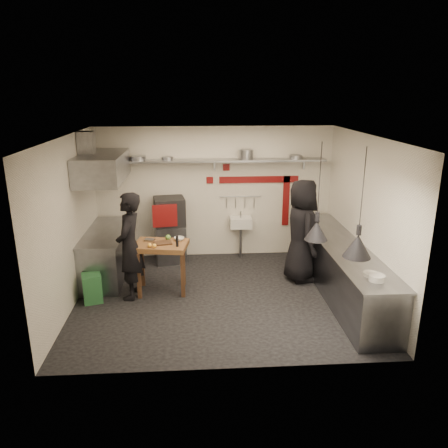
{
  "coord_description": "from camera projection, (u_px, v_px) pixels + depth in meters",
  "views": [
    {
      "loc": [
        -0.4,
        -7.01,
        3.51
      ],
      "look_at": [
        0.08,
        0.3,
        1.25
      ],
      "focal_mm": 35.0,
      "sensor_mm": 36.0,
      "label": 1
    }
  ],
  "objects": [
    {
      "name": "chef_left",
      "position": [
        130.0,
        246.0,
        7.48
      ],
      "size": [
        0.55,
        0.75,
        1.88
      ],
      "primitive_type": "imported",
      "rotation": [
        0.0,
        0.0,
        -1.72
      ],
      "color": "black",
      "rests_on": "floor"
    },
    {
      "name": "wall_front",
      "position": [
        230.0,
        270.0,
        5.33
      ],
      "size": [
        5.0,
        0.04,
        2.8
      ],
      "primitive_type": "cube",
      "color": "silver",
      "rests_on": "floor"
    },
    {
      "name": "wall_left",
      "position": [
        69.0,
        224.0,
        7.17
      ],
      "size": [
        0.04,
        4.2,
        2.8
      ],
      "primitive_type": "cube",
      "color": "silver",
      "rests_on": "floor"
    },
    {
      "name": "hand_sink",
      "position": [
        241.0,
        222.0,
        9.38
      ],
      "size": [
        0.46,
        0.34,
        0.22
      ],
      "primitive_type": "cube",
      "color": "silver",
      "rests_on": "wall_back"
    },
    {
      "name": "veg_ball",
      "position": [
        168.0,
        237.0,
        7.84
      ],
      "size": [
        0.1,
        0.1,
        0.1
      ],
      "primitive_type": "sphere",
      "rotation": [
        0.0,
        0.0,
        -0.01
      ],
      "color": "#558232",
      "rests_on": "prep_table"
    },
    {
      "name": "red_band_horiz",
      "position": [
        259.0,
        180.0,
        9.29
      ],
      "size": [
        1.7,
        0.02,
        0.14
      ],
      "primitive_type": "cube",
      "color": "maroon",
      "rests_on": "wall_back"
    },
    {
      "name": "steel_tray",
      "position": [
        150.0,
        240.0,
        7.81
      ],
      "size": [
        0.21,
        0.17,
        0.03
      ],
      "primitive_type": "cube",
      "rotation": [
        0.0,
        0.0,
        -0.33
      ],
      "color": "slate",
      "rests_on": "prep_table"
    },
    {
      "name": "heat_lamp_near",
      "position": [
        319.0,
        192.0,
        6.46
      ],
      "size": [
        0.46,
        0.46,
        1.49
      ],
      "primitive_type": null,
      "rotation": [
        0.0,
        0.0,
        -0.38
      ],
      "color": "black",
      "rests_on": "ceiling"
    },
    {
      "name": "oven_stand",
      "position": [
        171.0,
        243.0,
        9.22
      ],
      "size": [
        0.69,
        0.64,
        0.8
      ],
      "primitive_type": "cube",
      "rotation": [
        0.0,
        0.0,
        0.16
      ],
      "color": "slate",
      "rests_on": "floor"
    },
    {
      "name": "wall_right",
      "position": [
        365.0,
        218.0,
        7.49
      ],
      "size": [
        0.04,
        4.2,
        2.8
      ],
      "primitive_type": "cube",
      "color": "silver",
      "rests_on": "floor"
    },
    {
      "name": "stock_pot",
      "position": [
        246.0,
        154.0,
        8.96
      ],
      "size": [
        0.37,
        0.37,
        0.2
      ],
      "primitive_type": "cylinder",
      "rotation": [
        0.0,
        0.0,
        0.43
      ],
      "color": "slate",
      "rests_on": "back_shelf"
    },
    {
      "name": "extractor_hood",
      "position": [
        102.0,
        167.0,
        7.98
      ],
      "size": [
        0.78,
        1.6,
        0.5
      ],
      "primitive_type": "cube",
      "color": "slate",
      "rests_on": "ceiling"
    },
    {
      "name": "plate_stack",
      "position": [
        377.0,
        278.0,
        6.14
      ],
      "size": [
        0.29,
        0.29,
        0.09
      ],
      "primitive_type": "cylinder",
      "rotation": [
        0.0,
        0.0,
        -0.37
      ],
      "color": "silver",
      "rests_on": "counter_right_top"
    },
    {
      "name": "shelf_bracket_mid",
      "position": [
        214.0,
        164.0,
        9.12
      ],
      "size": [
        0.04,
        0.06,
        0.24
      ],
      "primitive_type": "cube",
      "color": "slate",
      "rests_on": "wall_back"
    },
    {
      "name": "heat_lamp_far",
      "position": [
        361.0,
        204.0,
        5.93
      ],
      "size": [
        0.4,
        0.4,
        1.55
      ],
      "primitive_type": null,
      "rotation": [
        0.0,
        0.0,
        0.03
      ],
      "color": "black",
      "rests_on": "ceiling"
    },
    {
      "name": "oven_glass",
      "position": [
        165.0,
        215.0,
        8.77
      ],
      "size": [
        0.39,
        0.08,
        0.34
      ],
      "primitive_type": "cube",
      "rotation": [
        0.0,
        0.0,
        0.16
      ],
      "color": "black",
      "rests_on": "oven_door"
    },
    {
      "name": "pepper_mill",
      "position": [
        177.0,
        241.0,
        7.5
      ],
      "size": [
        0.05,
        0.05,
        0.2
      ],
      "primitive_type": "cylinder",
      "rotation": [
        0.0,
        0.0,
        0.16
      ],
      "color": "black",
      "rests_on": "prep_table"
    },
    {
      "name": "pan_right",
      "position": [
        296.0,
        157.0,
        9.04
      ],
      "size": [
        0.35,
        0.35,
        0.08
      ],
      "primitive_type": "cylinder",
      "rotation": [
        0.0,
        0.0,
        0.41
      ],
      "color": "slate",
      "rests_on": "back_shelf"
    },
    {
      "name": "sink_drain",
      "position": [
        241.0,
        242.0,
        9.47
      ],
      "size": [
        0.06,
        0.06,
        0.66
      ],
      "primitive_type": "cylinder",
      "color": "slate",
      "rests_on": "floor"
    },
    {
      "name": "oven_door",
      "position": [
        165.0,
        216.0,
        8.75
      ],
      "size": [
        0.49,
        0.11,
        0.46
      ],
      "primitive_type": "cube",
      "rotation": [
        0.0,
        0.0,
        0.16
      ],
      "color": "maroon",
      "rests_on": "combi_oven"
    },
    {
      "name": "green_bin",
      "position": [
        92.0,
        288.0,
        7.49
      ],
      "size": [
        0.39,
        0.39,
        0.5
      ],
      "primitive_type": "cube",
      "rotation": [
        0.0,
        0.0,
        0.29
      ],
      "color": "#266233",
      "rests_on": "floor"
    },
    {
      "name": "ceiling",
      "position": [
        220.0,
        136.0,
        6.92
      ],
      "size": [
        5.0,
        5.0,
        0.0
      ],
      "primitive_type": "plane",
      "color": "silver",
      "rests_on": "floor"
    },
    {
      "name": "shelf_bracket_right",
      "position": [
        304.0,
        163.0,
        9.24
      ],
      "size": [
        0.04,
        0.06,
        0.24
      ],
      "primitive_type": "cube",
      "color": "slate",
      "rests_on": "wall_back"
    },
    {
      "name": "shelf_bracket_left",
      "position": [
        123.0,
        165.0,
        9.0
      ],
      "size": [
        0.04,
        0.06,
        0.24
      ],
      "primitive_type": "cube",
      "color": "slate",
      "rests_on": "wall_back"
    },
    {
      "name": "lemon_b",
      "position": [
        154.0,
        246.0,
        7.46
      ],
      "size": [
        0.09,
        0.09,
        0.07
      ],
      "primitive_type": "sphere",
      "rotation": [
        0.0,
        0.0,
        0.21
      ],
      "color": "#FEB136",
      "rests_on": "prep_table"
    },
    {
      "name": "utensil_rail",
      "position": [
        240.0,
        196.0,
        9.35
      ],
      "size": [
        0.9,
        0.02,
        0.02
      ],
      "primitive_type": "cylinder",
      "rotation": [
        0.0,
        1.57,
        0.0
      ],
      "color": "slate",
      "rests_on": "wall_back"
    },
    {
      "name": "red_tile_b",
      "position": [
        210.0,
        180.0,
        9.23
      ],
      "size": [
        0.14,
        0.02,
        0.14
      ],
      "primitive_type": "cube",
      "color": "maroon",
      "rests_on": "wall_back"
    },
    {
      "name": "red_band_vert",
      "position": [
        286.0,
        201.0,
        9.47
      ],
      "size": [
        0.14,
        0.02,
        1.1
      ],
      "primitive_type": "cube",
      "color": "maroon",
      "rests_on": "wall_back"
    },
    {
      "name": "floor",
      "position": [
        220.0,
        296.0,
        7.74
      ],
      "size": [
        5.0,
        5.0,
        0.0
      ],
      "primitive_type": "plane",
      "color": "black",
      "rests_on": "ground"
    },
    {
      "name": "pan_mid_left",
      "position": [
        167.0,
        158.0,
        8.87
      ],
      "size": [
        0.25,
        0.25,
        0.07
      ],
      "primitive_type": "cylinder",
      "rotation": [
        0.0,
        0.0,
        -0.07
      ],
      "color": "slate",
      "rests_on": "back_shelf"
    },
    {
      "name": "counter_right",
      "position": [
        341.0,
        270.0,
        7.75
      ],
      "size": [
        0.7,
        3.8,
        0.9
      ],
      "primitive_type": "cube",
      "color": "slate",
      "rests_on": "floor"
    },
    {
      "name": "hood_duct",
      "position": [
        86.0,
        146.0,
        7.84
      ],
      "size": [
        0.28,
        0.28,
        0.5
      ],
      "primitive_type": "cube",
      "color": "slate",
      "rests_on": "ceiling"
    },
    {
      "name": "prep_table",
      "position": [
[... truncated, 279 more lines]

